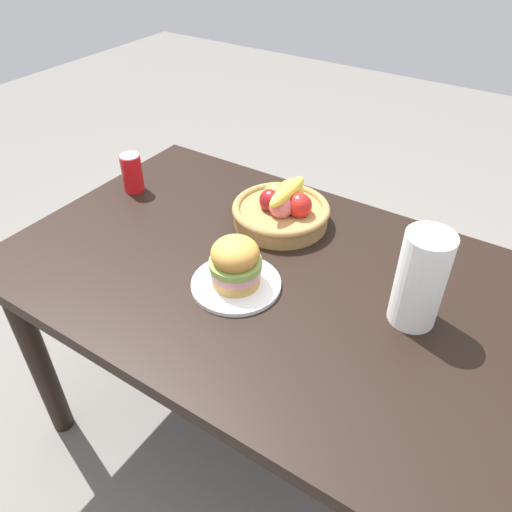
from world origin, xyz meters
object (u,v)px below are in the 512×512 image
at_px(soda_can, 132,173).
at_px(fruit_basket, 282,209).
at_px(paper_towel_roll, 420,279).
at_px(sandwich, 235,262).
at_px(plate, 236,284).

relative_size(soda_can, fruit_basket, 0.43).
bearing_deg(fruit_basket, paper_towel_roll, -21.19).
bearing_deg(soda_can, fruit_basket, 11.33).
xyz_separation_m(sandwich, fruit_basket, (-0.05, 0.31, -0.03)).
xyz_separation_m(fruit_basket, paper_towel_roll, (0.46, -0.18, 0.07)).
xyz_separation_m(sandwich, soda_can, (-0.56, 0.21, -0.01)).
distance_m(soda_can, fruit_basket, 0.51).
bearing_deg(sandwich, paper_towel_roll, 17.70).
relative_size(sandwich, soda_can, 1.05).
bearing_deg(soda_can, plate, -20.66).
xyz_separation_m(plate, soda_can, (-0.56, 0.21, 0.06)).
relative_size(soda_can, paper_towel_roll, 0.53).
xyz_separation_m(soda_can, paper_towel_roll, (0.97, -0.08, 0.06)).
bearing_deg(fruit_basket, soda_can, -168.67).
height_order(plate, fruit_basket, fruit_basket).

